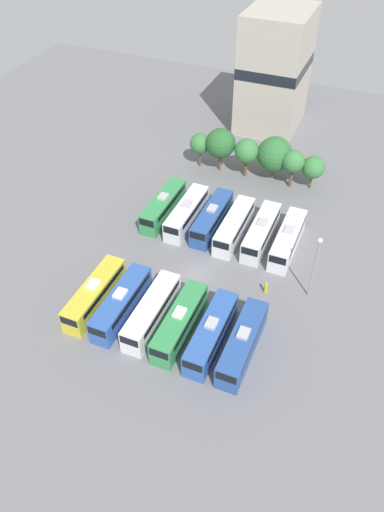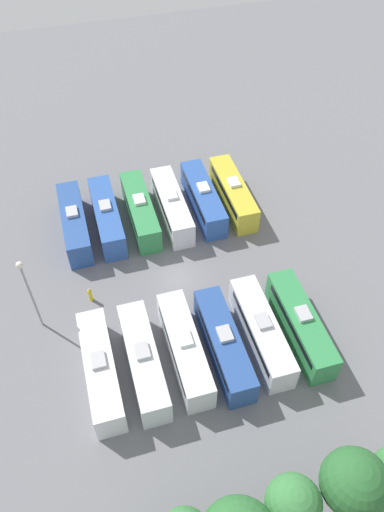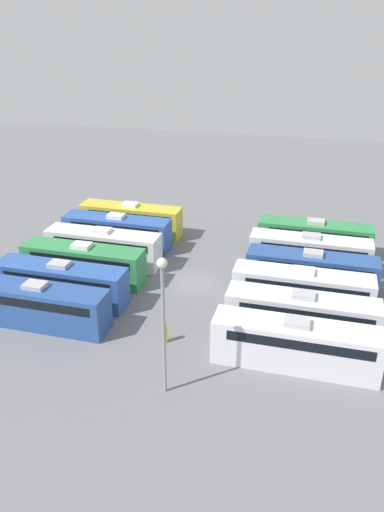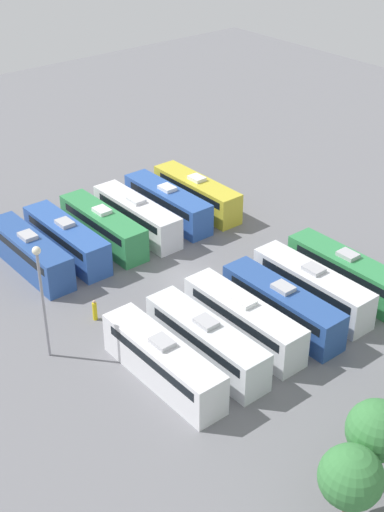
{
  "view_description": "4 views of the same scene",
  "coord_description": "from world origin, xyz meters",
  "px_view_note": "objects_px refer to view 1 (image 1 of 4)",
  "views": [
    {
      "loc": [
        17.19,
        -42.64,
        44.53
      ],
      "look_at": [
        -1.22,
        1.25,
        1.57
      ],
      "focal_mm": 35.0,
      "sensor_mm": 36.0,
      "label": 1
    },
    {
      "loc": [
        7.62,
        31.78,
        40.15
      ],
      "look_at": [
        -1.87,
        -1.3,
        1.66
      ],
      "focal_mm": 35.0,
      "sensor_mm": 36.0,
      "label": 2
    },
    {
      "loc": [
        37.01,
        9.7,
        20.57
      ],
      "look_at": [
        -0.77,
        -0.5,
        2.23
      ],
      "focal_mm": 35.0,
      "sensor_mm": 36.0,
      "label": 3
    },
    {
      "loc": [
        31.76,
        39.66,
        32.51
      ],
      "look_at": [
        -1.19,
        -0.48,
        1.57
      ],
      "focal_mm": 50.0,
      "sensor_mm": 36.0,
      "label": 4
    }
  ],
  "objects_px": {
    "bus_1": "(122,303)",
    "light_pole": "(316,259)",
    "tree_1": "(221,143)",
    "bus_7": "(187,212)",
    "depot_building": "(275,70)",
    "tree_4": "(293,162)",
    "bus_10": "(261,231)",
    "bus_9": "(234,226)",
    "bus_11": "(288,239)",
    "bus_3": "(180,322)",
    "bus_0": "(95,294)",
    "bus_4": "(211,332)",
    "tree_3": "(275,154)",
    "bus_6": "(164,205)",
    "tree_2": "(247,151)",
    "bus_5": "(243,342)",
    "worker_person": "(266,288)",
    "tree_5": "(313,167)",
    "bus_2": "(152,311)",
    "tree_0": "(200,144)",
    "bus_8": "(212,217)"
  },
  "relations": [
    {
      "from": "bus_6",
      "to": "tree_1",
      "type": "height_order",
      "value": "tree_1"
    },
    {
      "from": "bus_11",
      "to": "light_pole",
      "type": "relative_size",
      "value": 1.19
    },
    {
      "from": "bus_0",
      "to": "bus_3",
      "type": "bearing_deg",
      "value": -0.48
    },
    {
      "from": "tree_3",
      "to": "depot_building",
      "type": "xyz_separation_m",
      "value": [
        -5.57,
        17.44,
        5.99
      ]
    },
    {
      "from": "bus_3",
      "to": "bus_10",
      "type": "bearing_deg",
      "value": 78.77
    },
    {
      "from": "bus_1",
      "to": "light_pole",
      "type": "bearing_deg",
      "value": 30.06
    },
    {
      "from": "tree_4",
      "to": "depot_building",
      "type": "relative_size",
      "value": 0.31
    },
    {
      "from": "tree_1",
      "to": "bus_4",
      "type": "bearing_deg",
      "value": -71.1
    },
    {
      "from": "bus_6",
      "to": "bus_1",
      "type": "bearing_deg",
      "value": -79.33
    },
    {
      "from": "bus_5",
      "to": "worker_person",
      "type": "xyz_separation_m",
      "value": [
        -0.21,
        9.73,
        -0.89
      ]
    },
    {
      "from": "tree_2",
      "to": "tree_4",
      "type": "bearing_deg",
      "value": -1.06
    },
    {
      "from": "light_pole",
      "to": "bus_6",
      "type": "bearing_deg",
      "value": 161.39
    },
    {
      "from": "bus_5",
      "to": "worker_person",
      "type": "relative_size",
      "value": 6.12
    },
    {
      "from": "bus_3",
      "to": "light_pole",
      "type": "bearing_deg",
      "value": 43.02
    },
    {
      "from": "light_pole",
      "to": "bus_7",
      "type": "bearing_deg",
      "value": 158.72
    },
    {
      "from": "tree_0",
      "to": "tree_1",
      "type": "height_order",
      "value": "tree_1"
    },
    {
      "from": "depot_building",
      "to": "tree_3",
      "type": "bearing_deg",
      "value": -72.3
    },
    {
      "from": "tree_5",
      "to": "tree_3",
      "type": "bearing_deg",
      "value": 176.25
    },
    {
      "from": "worker_person",
      "to": "tree_2",
      "type": "distance_m",
      "value": 26.54
    },
    {
      "from": "bus_10",
      "to": "tree_1",
      "type": "distance_m",
      "value": 19.1
    },
    {
      "from": "bus_10",
      "to": "depot_building",
      "type": "bearing_deg",
      "value": 104.29
    },
    {
      "from": "bus_3",
      "to": "bus_6",
      "type": "bearing_deg",
      "value": 119.92
    },
    {
      "from": "bus_4",
      "to": "bus_6",
      "type": "xyz_separation_m",
      "value": [
        -14.82,
        19.2,
        0.0
      ]
    },
    {
      "from": "bus_2",
      "to": "bus_10",
      "type": "distance_m",
      "value": 20.06
    },
    {
      "from": "bus_11",
      "to": "tree_5",
      "type": "relative_size",
      "value": 1.99
    },
    {
      "from": "bus_1",
      "to": "tree_0",
      "type": "distance_m",
      "value": 33.97
    },
    {
      "from": "tree_1",
      "to": "tree_2",
      "type": "distance_m",
      "value": 4.41
    },
    {
      "from": "bus_4",
      "to": "bus_10",
      "type": "relative_size",
      "value": 1.0
    },
    {
      "from": "bus_10",
      "to": "bus_11",
      "type": "bearing_deg",
      "value": -2.38
    },
    {
      "from": "bus_0",
      "to": "bus_7",
      "type": "xyz_separation_m",
      "value": [
        3.78,
        18.8,
        0.0
      ]
    },
    {
      "from": "bus_0",
      "to": "bus_4",
      "type": "bearing_deg",
      "value": -0.59
    },
    {
      "from": "bus_0",
      "to": "tree_5",
      "type": "xyz_separation_m",
      "value": [
        18.13,
        34.34,
        1.96
      ]
    },
    {
      "from": "bus_10",
      "to": "tree_3",
      "type": "bearing_deg",
      "value": 100.44
    },
    {
      "from": "bus_8",
      "to": "bus_11",
      "type": "xyz_separation_m",
      "value": [
        11.01,
        -0.47,
        0.0
      ]
    },
    {
      "from": "bus_0",
      "to": "bus_6",
      "type": "distance_m",
      "value": 19.05
    },
    {
      "from": "tree_4",
      "to": "bus_9",
      "type": "bearing_deg",
      "value": -105.45
    },
    {
      "from": "bus_6",
      "to": "tree_1",
      "type": "distance_m",
      "value": 15.33
    },
    {
      "from": "bus_0",
      "to": "depot_building",
      "type": "bearing_deg",
      "value": 83.15
    },
    {
      "from": "depot_building",
      "to": "tree_4",
      "type": "bearing_deg",
      "value": -64.68
    },
    {
      "from": "bus_3",
      "to": "bus_9",
      "type": "xyz_separation_m",
      "value": [
        -0.04,
        18.69,
        0.0
      ]
    },
    {
      "from": "tree_4",
      "to": "tree_5",
      "type": "bearing_deg",
      "value": 15.12
    },
    {
      "from": "tree_4",
      "to": "tree_1",
      "type": "bearing_deg",
      "value": 179.18
    },
    {
      "from": "bus_7",
      "to": "tree_2",
      "type": "xyz_separation_m",
      "value": [
        3.85,
        14.87,
        2.75
      ]
    },
    {
      "from": "tree_5",
      "to": "bus_2",
      "type": "bearing_deg",
      "value": -107.4
    },
    {
      "from": "tree_0",
      "to": "bus_1",
      "type": "bearing_deg",
      "value": -83.53
    },
    {
      "from": "tree_1",
      "to": "bus_7",
      "type": "bearing_deg",
      "value": -87.9
    },
    {
      "from": "bus_0",
      "to": "bus_6",
      "type": "height_order",
      "value": "same"
    },
    {
      "from": "bus_6",
      "to": "bus_11",
      "type": "height_order",
      "value": "same"
    },
    {
      "from": "bus_8",
      "to": "tree_2",
      "type": "xyz_separation_m",
      "value": [
        0.14,
        14.53,
        2.75
      ]
    },
    {
      "from": "bus_1",
      "to": "worker_person",
      "type": "height_order",
      "value": "bus_1"
    }
  ]
}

